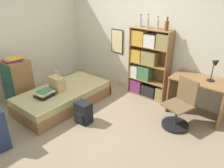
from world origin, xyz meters
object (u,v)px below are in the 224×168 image
object	(u,v)px
magazine_pile_on_dresser	(14,59)
desk_lamp	(215,65)
bed	(64,97)
bottle_brown	(148,23)
handbag	(57,84)
bottle_green	(141,22)
bookcase	(147,64)
bottle_clear	(158,24)
desk	(198,91)
book_stack_on_bed	(45,94)
desk_chair	(179,112)
bottle_blue	(167,25)
dresser	(18,81)
backpack	(83,113)

from	to	relation	value
magazine_pile_on_dresser	desk_lamp	distance (m)	3.90
bed	bottle_brown	distance (m)	2.32
handbag	bottle_green	xyz separation A→B (m)	(0.91, 1.63, 1.12)
bookcase	bottle_brown	xyz separation A→B (m)	(-0.03, -0.04, 0.89)
bed	bottle_brown	size ratio (longest dim) A/B	6.82
bottle_clear	desk	bearing A→B (deg)	-7.41
bottle_clear	bottle_brown	bearing A→B (deg)	-169.04
desk_lamp	bottle_brown	bearing A→B (deg)	178.40
bottle_green	desk_lamp	world-z (taller)	bottle_green
bottle_brown	bottle_green	bearing A→B (deg)	159.70
book_stack_on_bed	bottle_brown	bearing A→B (deg)	59.27
bed	bottle_brown	xyz separation A→B (m)	(1.09, 1.43, 1.47)
magazine_pile_on_dresser	bottle_brown	world-z (taller)	bottle_brown
bottle_brown	desk_chair	xyz separation A→B (m)	(1.13, -0.66, -1.36)
bed	bottle_green	world-z (taller)	bottle_green
bottle_blue	dresser	bearing A→B (deg)	-140.67
desk_lamp	backpack	bearing A→B (deg)	-137.02
bed	bottle_brown	bearing A→B (deg)	52.66
desk_chair	book_stack_on_bed	bearing A→B (deg)	-151.51
desk_lamp	book_stack_on_bed	bearing A→B (deg)	-144.28
bottle_clear	desk	distance (m)	1.53
desk	magazine_pile_on_dresser	bearing A→B (deg)	-150.19
desk	backpack	distance (m)	2.20
bottle_clear	backpack	size ratio (longest dim) A/B	0.63
bed	bottle_green	xyz separation A→B (m)	(0.87, 1.51, 1.45)
handbag	desk	world-z (taller)	handbag
handbag	bed	bearing A→B (deg)	72.43
handbag	book_stack_on_bed	xyz separation A→B (m)	(0.02, -0.32, -0.10)
desk_chair	desk_lamp	bearing A→B (deg)	63.35
bookcase	desk	world-z (taller)	bookcase
bookcase	bottle_brown	size ratio (longest dim) A/B	5.35
bookcase	handbag	bearing A→B (deg)	-126.22
desk_lamp	bed	bearing A→B (deg)	-151.18
dresser	magazine_pile_on_dresser	size ratio (longest dim) A/B	2.32
bottle_blue	desk_chair	xyz separation A→B (m)	(0.72, -0.69, -1.35)
bottle_green	desk_chair	world-z (taller)	bottle_green
bottle_clear	bottle_blue	distance (m)	0.21
bottle_brown	desk	bearing A→B (deg)	-4.42
desk	desk_chair	world-z (taller)	desk_chair
handbag	backpack	bearing A→B (deg)	-6.61
magazine_pile_on_dresser	bottle_blue	size ratio (longest dim) A/B	1.55
bottle_green	backpack	bearing A→B (deg)	-92.27
book_stack_on_bed	bed	bearing A→B (deg)	87.08
book_stack_on_bed	bookcase	size ratio (longest dim) A/B	0.25
handbag	backpack	distance (m)	0.90
bed	bookcase	world-z (taller)	bookcase
handbag	bookcase	xyz separation A→B (m)	(1.16, 1.59, 0.24)
desk_chair	bottle_blue	bearing A→B (deg)	136.22
handbag	desk	bearing A→B (deg)	31.55
magazine_pile_on_dresser	bookcase	distance (m)	2.82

